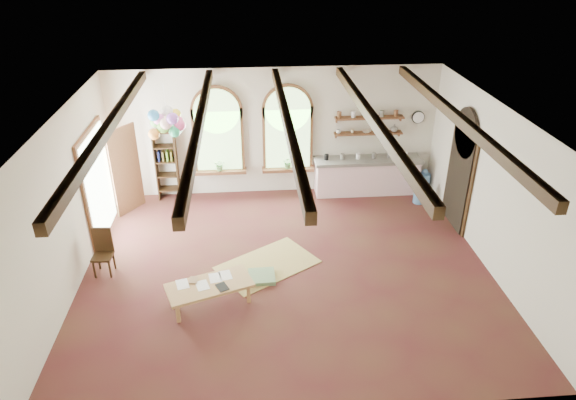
{
  "coord_description": "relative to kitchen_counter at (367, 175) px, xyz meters",
  "views": [
    {
      "loc": [
        -0.69,
        -8.43,
        6.03
      ],
      "look_at": [
        0.07,
        0.6,
        1.24
      ],
      "focal_mm": 32.0,
      "sensor_mm": 36.0,
      "label": 1
    }
  ],
  "objects": [
    {
      "name": "kitchen_counter",
      "position": [
        0.0,
        0.0,
        0.0
      ],
      "size": [
        2.68,
        0.62,
        0.94
      ],
      "color": "#FCD5DC",
      "rests_on": "floor"
    },
    {
      "name": "table_book",
      "position": [
        -4.13,
        -4.02,
        -0.04
      ],
      "size": [
        0.17,
        0.23,
        0.02
      ],
      "primitive_type": "imported",
      "rotation": [
        0.0,
        0.0,
        -0.1
      ],
      "color": "olive",
      "rests_on": "coffee_table"
    },
    {
      "name": "balloon_cluster",
      "position": [
        -4.71,
        -0.9,
        1.86
      ],
      "size": [
        0.8,
        0.89,
        1.16
      ],
      "color": "white",
      "rests_on": "floor"
    },
    {
      "name": "window_left",
      "position": [
        -3.7,
        0.23,
        1.16
      ],
      "size": [
        1.3,
        0.28,
        2.2
      ],
      "color": "brown",
      "rests_on": "floor"
    },
    {
      "name": "tablet",
      "position": [
        -3.54,
        -4.27,
        -0.04
      ],
      "size": [
        0.27,
        0.3,
        0.01
      ],
      "primitive_type": "cube",
      "rotation": [
        0.0,
        0.0,
        0.44
      ],
      "color": "black",
      "rests_on": "coffee_table"
    },
    {
      "name": "potted_plant_right",
      "position": [
        -2.0,
        0.12,
        0.37
      ],
      "size": [
        0.27,
        0.23,
        0.3
      ],
      "primitive_type": "imported",
      "color": "#598C4C",
      "rests_on": "window_right"
    },
    {
      "name": "wall_shelf_lower",
      "position": [
        0.0,
        0.18,
        1.07
      ],
      "size": [
        1.7,
        0.24,
        0.04
      ],
      "primitive_type": "cube",
      "color": "brown",
      "rests_on": "wall_back"
    },
    {
      "name": "floor",
      "position": [
        -2.3,
        -3.2,
        -0.48
      ],
      "size": [
        8.0,
        8.0,
        0.0
      ],
      "primitive_type": "plane",
      "color": "#522E22",
      "rests_on": "ground"
    },
    {
      "name": "floor_cushion",
      "position": [
        -2.82,
        -3.5,
        -0.43
      ],
      "size": [
        0.52,
        0.52,
        0.09
      ],
      "primitive_type": "cube",
      "rotation": [
        0.0,
        0.0,
        0.03
      ],
      "color": "#688D61",
      "rests_on": "floor"
    },
    {
      "name": "ceiling_beams",
      "position": [
        -2.3,
        -3.2,
        2.62
      ],
      "size": [
        6.2,
        6.8,
        0.18
      ],
      "primitive_type": null,
      "color": "#372511",
      "rests_on": "ceiling"
    },
    {
      "name": "water_jug_b",
      "position": [
        1.52,
        -0.0,
        -0.22
      ],
      "size": [
        0.31,
        0.31,
        0.59
      ],
      "color": "#5A8CC2",
      "rests_on": "floor"
    },
    {
      "name": "shelf_vase",
      "position": [
        0.65,
        0.18,
        1.19
      ],
      "size": [
        0.18,
        0.18,
        0.19
      ],
      "primitive_type": "imported",
      "color": "slate",
      "rests_on": "wall_shelf_lower"
    },
    {
      "name": "window_right",
      "position": [
        -2.0,
        0.23,
        1.16
      ],
      "size": [
        1.3,
        0.28,
        2.2
      ],
      "color": "brown",
      "rests_on": "floor"
    },
    {
      "name": "wall_shelf_upper",
      "position": [
        0.0,
        0.18,
        1.47
      ],
      "size": [
        1.7,
        0.24,
        0.04
      ],
      "primitive_type": "cube",
      "color": "brown",
      "rests_on": "wall_back"
    },
    {
      "name": "coffee_table",
      "position": [
        -3.77,
        -4.17,
        -0.1
      ],
      "size": [
        1.65,
        1.16,
        0.43
      ],
      "color": "tan",
      "rests_on": "floor"
    },
    {
      "name": "shelf_bowl_b",
      "position": [
        0.3,
        0.18,
        1.12
      ],
      "size": [
        0.2,
        0.2,
        0.06
      ],
      "primitive_type": "imported",
      "color": "#8C664C",
      "rests_on": "wall_shelf_lower"
    },
    {
      "name": "water_jug_a",
      "position": [
        1.19,
        -0.67,
        -0.25
      ],
      "size": [
        0.27,
        0.27,
        0.53
      ],
      "color": "#5A8CC2",
      "rests_on": "floor"
    },
    {
      "name": "shelf_cup_a",
      "position": [
        -0.75,
        0.18,
        1.14
      ],
      "size": [
        0.12,
        0.1,
        0.1
      ],
      "primitive_type": "imported",
      "color": "white",
      "rests_on": "wall_shelf_lower"
    },
    {
      "name": "side_chair",
      "position": [
        -5.89,
        -3.03,
        -0.2
      ],
      "size": [
        0.39,
        0.39,
        0.94
      ],
      "color": "#372511",
      "rests_on": "floor"
    },
    {
      "name": "floor_mat",
      "position": [
        -2.69,
        -3.05,
        -0.47
      ],
      "size": [
        2.24,
        2.02,
        0.02
      ],
      "primitive_type": "cube",
      "rotation": [
        0.0,
        0.0,
        0.57
      ],
      "color": "tan",
      "rests_on": "floor"
    },
    {
      "name": "bookshelf",
      "position": [
        -5.0,
        0.12,
        0.42
      ],
      "size": [
        0.53,
        0.32,
        1.8
      ],
      "color": "#372511",
      "rests_on": "floor"
    },
    {
      "name": "shelf_bowl_a",
      "position": [
        -0.05,
        0.18,
        1.12
      ],
      "size": [
        0.22,
        0.22,
        0.05
      ],
      "primitive_type": "imported",
      "color": "beige",
      "rests_on": "wall_shelf_lower"
    },
    {
      "name": "shelf_cup_b",
      "position": [
        -0.4,
        0.18,
        1.14
      ],
      "size": [
        0.1,
        0.1,
        0.09
      ],
      "primitive_type": "imported",
      "color": "beige",
      "rests_on": "wall_shelf_lower"
    },
    {
      "name": "potted_plant_left",
      "position": [
        -3.7,
        0.12,
        0.37
      ],
      "size": [
        0.27,
        0.23,
        0.3
      ],
      "primitive_type": "imported",
      "color": "#598C4C",
      "rests_on": "window_left"
    },
    {
      "name": "left_doorway",
      "position": [
        -6.25,
        -1.4,
        0.67
      ],
      "size": [
        0.1,
        1.9,
        2.5
      ],
      "primitive_type": "cube",
      "color": "brown",
      "rests_on": "floor"
    },
    {
      "name": "right_doorway",
      "position": [
        1.65,
        -1.7,
        0.62
      ],
      "size": [
        0.1,
        1.3,
        2.4
      ],
      "primitive_type": "cube",
      "color": "black",
      "rests_on": "floor"
    },
    {
      "name": "wall_clock",
      "position": [
        1.25,
        0.25,
        1.42
      ],
      "size": [
        0.32,
        0.04,
        0.32
      ],
      "primitive_type": "cylinder",
      "rotation": [
        1.57,
        0.0,
        0.0
      ],
      "color": "black",
      "rests_on": "wall_back"
    }
  ]
}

